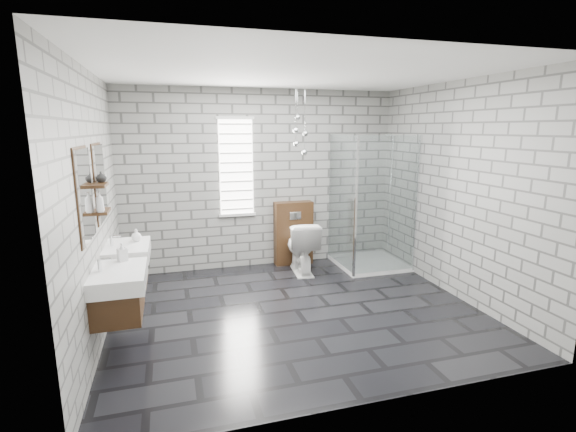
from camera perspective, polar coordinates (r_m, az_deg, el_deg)
name	(u,v)px	position (r m, az deg, el deg)	size (l,w,h in m)	color
floor	(297,311)	(5.09, 1.19, -12.84)	(4.20, 3.60, 0.02)	black
ceiling	(298,71)	(4.66, 1.34, 19.17)	(4.20, 3.60, 0.02)	white
wall_back	(262,180)	(6.42, -3.55, 4.99)	(4.20, 0.02, 2.70)	gray
wall_front	(372,238)	(3.04, 11.42, -2.99)	(4.20, 0.02, 2.70)	gray
wall_left	(93,208)	(4.54, -25.09, 1.01)	(0.02, 3.60, 2.70)	gray
wall_right	(457,191)	(5.67, 22.09, 3.23)	(0.02, 3.60, 2.70)	gray
vanity_left	(115,280)	(4.18, -22.64, -8.08)	(0.47, 0.70, 1.57)	#3E2613
vanity_right	(124,253)	(5.01, -21.55, -4.74)	(0.47, 0.70, 1.57)	#3E2613
shelf_lower	(101,211)	(4.49, -24.15, 0.58)	(0.14, 0.30, 0.03)	#3E2613
shelf_upper	(99,185)	(4.45, -24.43, 3.87)	(0.14, 0.30, 0.03)	#3E2613
window	(236,167)	(6.30, -7.10, 6.62)	(0.56, 0.05, 1.48)	white
cistern_panel	(293,233)	(6.59, 0.74, -2.34)	(0.60, 0.20, 1.00)	#3E2613
flush_plate	(295,216)	(6.42, 1.01, 0.04)	(0.18, 0.01, 0.12)	silver
shower_enclosure	(368,236)	(6.50, 10.83, -2.73)	(1.00, 1.00, 2.03)	white
pendant_cluster	(300,135)	(6.07, 1.61, 11.04)	(0.27, 0.25, 0.96)	silver
toilet	(301,247)	(6.23, 1.83, -4.20)	(0.44, 0.77, 0.78)	white
soap_bottle_a	(122,252)	(4.38, -21.75, -4.58)	(0.08, 0.08, 0.18)	#B2B2B2
soap_bottle_b	(136,235)	(5.07, -20.03, -2.49)	(0.11, 0.11, 0.14)	#B2B2B2
soap_bottle_c	(100,202)	(4.35, -24.35, 1.78)	(0.08, 0.08, 0.20)	#B2B2B2
vase	(101,177)	(4.54, -24.20, 4.90)	(0.10, 0.10, 0.11)	#B2B2B2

